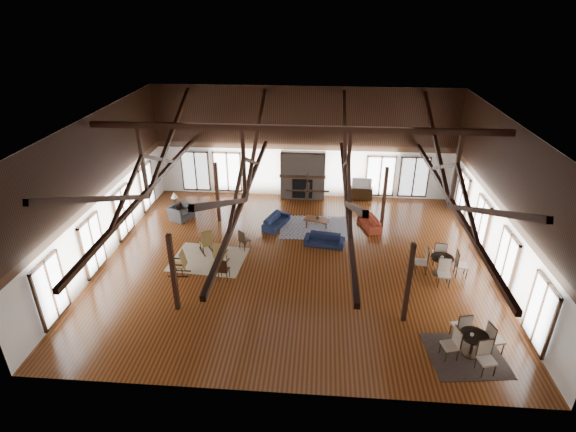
# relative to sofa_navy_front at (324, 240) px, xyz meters

# --- Properties ---
(floor) EXTENTS (16.00, 16.00, 0.00)m
(floor) POSITION_rel_sofa_navy_front_xyz_m (-1.24, -1.47, -0.26)
(floor) COLOR brown
(floor) RESTS_ON ground
(ceiling) EXTENTS (16.00, 14.00, 0.02)m
(ceiling) POSITION_rel_sofa_navy_front_xyz_m (-1.24, -1.47, 5.74)
(ceiling) COLOR black
(ceiling) RESTS_ON wall_back
(wall_back) EXTENTS (16.00, 0.02, 6.00)m
(wall_back) POSITION_rel_sofa_navy_front_xyz_m (-1.24, 5.53, 2.74)
(wall_back) COLOR white
(wall_back) RESTS_ON floor
(wall_front) EXTENTS (16.00, 0.02, 6.00)m
(wall_front) POSITION_rel_sofa_navy_front_xyz_m (-1.24, -8.47, 2.74)
(wall_front) COLOR white
(wall_front) RESTS_ON floor
(wall_left) EXTENTS (0.02, 14.00, 6.00)m
(wall_left) POSITION_rel_sofa_navy_front_xyz_m (-9.24, -1.47, 2.74)
(wall_left) COLOR white
(wall_left) RESTS_ON floor
(wall_right) EXTENTS (0.02, 14.00, 6.00)m
(wall_right) POSITION_rel_sofa_navy_front_xyz_m (6.76, -1.47, 2.74)
(wall_right) COLOR white
(wall_right) RESTS_ON floor
(roof_truss) EXTENTS (15.60, 14.07, 3.14)m
(roof_truss) POSITION_rel_sofa_navy_front_xyz_m (-1.24, -1.47, 3.77)
(roof_truss) COLOR black
(roof_truss) RESTS_ON wall_back
(post_grid) EXTENTS (8.16, 7.16, 3.05)m
(post_grid) POSITION_rel_sofa_navy_front_xyz_m (-1.24, -1.47, 1.26)
(post_grid) COLOR black
(post_grid) RESTS_ON floor
(fireplace) EXTENTS (2.50, 0.69, 2.60)m
(fireplace) POSITION_rel_sofa_navy_front_xyz_m (-1.24, 5.20, 1.03)
(fireplace) COLOR #756659
(fireplace) RESTS_ON floor
(ceiling_fan) EXTENTS (1.60, 1.60, 0.75)m
(ceiling_fan) POSITION_rel_sofa_navy_front_xyz_m (-0.74, -2.47, 3.47)
(ceiling_fan) COLOR black
(ceiling_fan) RESTS_ON roof_truss
(sofa_navy_front) EXTENTS (1.88, 0.97, 0.52)m
(sofa_navy_front) POSITION_rel_sofa_navy_front_xyz_m (0.00, 0.00, 0.00)
(sofa_navy_front) COLOR #131A34
(sofa_navy_front) RESTS_ON floor
(sofa_navy_left) EXTENTS (1.94, 1.28, 0.53)m
(sofa_navy_left) POSITION_rel_sofa_navy_front_xyz_m (-2.35, 1.71, 0.00)
(sofa_navy_left) COLOR #16203D
(sofa_navy_left) RESTS_ON floor
(sofa_orange) EXTENTS (1.84, 1.12, 0.50)m
(sofa_orange) POSITION_rel_sofa_navy_front_xyz_m (2.16, 1.93, -0.01)
(sofa_orange) COLOR maroon
(sofa_orange) RESTS_ON floor
(coffee_table) EXTENTS (1.25, 0.88, 0.43)m
(coffee_table) POSITION_rel_sofa_navy_front_xyz_m (-0.39, 1.75, 0.12)
(coffee_table) COLOR brown
(coffee_table) RESTS_ON floor
(vase) EXTENTS (0.18, 0.18, 0.18)m
(vase) POSITION_rel_sofa_navy_front_xyz_m (-0.35, 1.72, 0.26)
(vase) COLOR #B2B2B2
(vase) RESTS_ON coffee_table
(armchair) EXTENTS (1.41, 1.35, 0.71)m
(armchair) POSITION_rel_sofa_navy_front_xyz_m (-7.20, 2.10, 0.10)
(armchair) COLOR #343437
(armchair) RESTS_ON floor
(side_table_lamp) EXTENTS (0.49, 0.49, 1.26)m
(side_table_lamp) POSITION_rel_sofa_navy_front_xyz_m (-7.56, 2.46, 0.22)
(side_table_lamp) COLOR black
(side_table_lamp) RESTS_ON floor
(rocking_chair_a) EXTENTS (0.83, 0.96, 1.10)m
(rocking_chair_a) POSITION_rel_sofa_navy_front_xyz_m (-5.11, -1.03, 0.26)
(rocking_chair_a) COLOR olive
(rocking_chair_a) RESTS_ON floor
(rocking_chair_b) EXTENTS (0.60, 0.87, 1.02)m
(rocking_chair_b) POSITION_rel_sofa_navy_front_xyz_m (-4.35, -1.94, 0.22)
(rocking_chair_b) COLOR olive
(rocking_chair_b) RESTS_ON floor
(rocking_chair_c) EXTENTS (0.85, 0.48, 1.08)m
(rocking_chair_c) POSITION_rel_sofa_navy_front_xyz_m (-5.73, -2.79, 0.25)
(rocking_chair_c) COLOR olive
(rocking_chair_c) RESTS_ON floor
(side_chair_a) EXTENTS (0.56, 0.56, 0.94)m
(side_chair_a) POSITION_rel_sofa_navy_front_xyz_m (-3.57, -0.66, 0.29)
(side_chair_a) COLOR black
(side_chair_a) RESTS_ON floor
(side_chair_b) EXTENTS (0.45, 0.45, 0.99)m
(side_chair_b) POSITION_rel_sofa_navy_front_xyz_m (-3.96, -3.11, 0.31)
(side_chair_b) COLOR black
(side_chair_b) RESTS_ON floor
(cafe_table_near) EXTENTS (2.07, 2.07, 1.06)m
(cafe_table_near) POSITION_rel_sofa_navy_front_xyz_m (4.62, -6.49, 0.27)
(cafe_table_near) COLOR black
(cafe_table_near) RESTS_ON floor
(cafe_table_far) EXTENTS (2.10, 2.10, 1.08)m
(cafe_table_far) POSITION_rel_sofa_navy_front_xyz_m (4.68, -1.96, 0.28)
(cafe_table_far) COLOR black
(cafe_table_far) RESTS_ON floor
(cup_near) EXTENTS (0.12, 0.12, 0.09)m
(cup_near) POSITION_rel_sofa_navy_front_xyz_m (4.53, -6.53, 0.55)
(cup_near) COLOR #B2B2B2
(cup_near) RESTS_ON cafe_table_near
(cup_far) EXTENTS (0.14, 0.14, 0.09)m
(cup_far) POSITION_rel_sofa_navy_front_xyz_m (4.64, -2.03, 0.56)
(cup_far) COLOR #B2B2B2
(cup_far) RESTS_ON cafe_table_far
(tv_console) EXTENTS (1.29, 0.48, 0.65)m
(tv_console) POSITION_rel_sofa_navy_front_xyz_m (1.93, 5.28, 0.06)
(tv_console) COLOR black
(tv_console) RESTS_ON floor
(television) EXTENTS (1.06, 0.18, 0.61)m
(television) POSITION_rel_sofa_navy_front_xyz_m (1.98, 5.28, 0.69)
(television) COLOR #B2B2B2
(television) RESTS_ON tv_console
(rug_tan) EXTENTS (3.25, 2.66, 0.01)m
(rug_tan) POSITION_rel_sofa_navy_front_xyz_m (-4.93, -1.60, -0.25)
(rug_tan) COLOR tan
(rug_tan) RESTS_ON floor
(rug_navy) EXTENTS (3.33, 2.54, 0.01)m
(rug_navy) POSITION_rel_sofa_navy_front_xyz_m (-0.51, 1.67, -0.26)
(rug_navy) COLOR #171841
(rug_navy) RESTS_ON floor
(rug_dark) EXTENTS (2.54, 2.35, 0.01)m
(rug_dark) POSITION_rel_sofa_navy_front_xyz_m (4.46, -6.56, -0.25)
(rug_dark) COLOR black
(rug_dark) RESTS_ON floor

